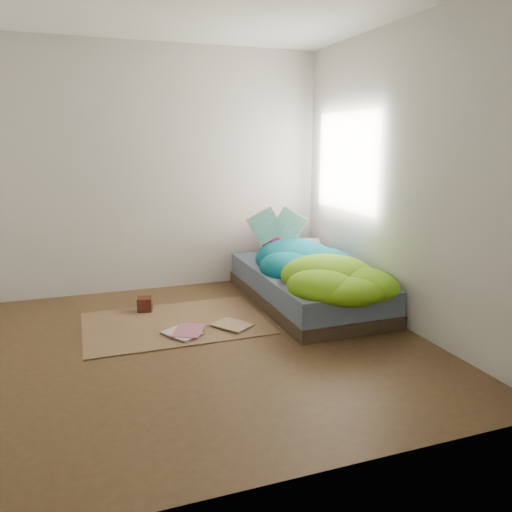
{
  "coord_description": "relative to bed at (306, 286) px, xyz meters",
  "views": [
    {
      "loc": [
        -0.89,
        -3.69,
        1.61
      ],
      "look_at": [
        0.69,
        0.75,
        0.52
      ],
      "focal_mm": 35.0,
      "sensor_mm": 36.0,
      "label": 1
    }
  ],
  "objects": [
    {
      "name": "ground",
      "position": [
        -1.22,
        -0.72,
        -0.17
      ],
      "size": [
        3.5,
        3.5,
        0.0
      ],
      "primitive_type": "cube",
      "color": "#49331C",
      "rests_on": "ground"
    },
    {
      "name": "room_walls",
      "position": [
        -1.21,
        -0.71,
        1.46
      ],
      "size": [
        3.54,
        3.54,
        2.62
      ],
      "color": "silver",
      "rests_on": "ground"
    },
    {
      "name": "bed",
      "position": [
        0.0,
        0.0,
        0.0
      ],
      "size": [
        1.0,
        2.0,
        0.34
      ],
      "color": "#33281C",
      "rests_on": "ground"
    },
    {
      "name": "duvet",
      "position": [
        0.0,
        -0.22,
        0.34
      ],
      "size": [
        0.96,
        1.84,
        0.34
      ],
      "primitive_type": null,
      "color": "#086D7B",
      "rests_on": "bed"
    },
    {
      "name": "rug",
      "position": [
        -1.37,
        -0.17,
        -0.16
      ],
      "size": [
        1.6,
        1.1,
        0.01
      ],
      "primitive_type": "cube",
      "color": "brown",
      "rests_on": "ground"
    },
    {
      "name": "pillow_floral",
      "position": [
        0.17,
        0.66,
        0.24
      ],
      "size": [
        0.66,
        0.52,
        0.13
      ],
      "primitive_type": "cube",
      "rotation": [
        0.0,
        0.0,
        -0.32
      ],
      "color": "white",
      "rests_on": "bed"
    },
    {
      "name": "pillow_magenta",
      "position": [
        -0.04,
        0.67,
        0.39
      ],
      "size": [
        0.45,
        0.35,
        0.44
      ],
      "primitive_type": "cube",
      "rotation": [
        0.0,
        0.0,
        0.54
      ],
      "color": "#4C0523",
      "rests_on": "bed"
    },
    {
      "name": "open_book",
      "position": [
        -0.15,
        0.41,
        0.66
      ],
      "size": [
        0.51,
        0.24,
        0.31
      ],
      "primitive_type": null,
      "rotation": [
        0.0,
        0.0,
        -0.26
      ],
      "color": "#2A8239",
      "rests_on": "duvet"
    },
    {
      "name": "wooden_box",
      "position": [
        -1.59,
        0.25,
        -0.09
      ],
      "size": [
        0.16,
        0.16,
        0.13
      ],
      "primitive_type": "cube",
      "rotation": [
        0.0,
        0.0,
        -0.24
      ],
      "color": "#3B180D",
      "rests_on": "rug"
    },
    {
      "name": "floor_book_a",
      "position": [
        -1.47,
        -0.54,
        -0.14
      ],
      "size": [
        0.36,
        0.38,
        0.02
      ],
      "primitive_type": "imported",
      "rotation": [
        0.0,
        0.0,
        0.54
      ],
      "color": "white",
      "rests_on": "rug"
    },
    {
      "name": "floor_book_b",
      "position": [
        -1.42,
        -0.41,
        -0.14
      ],
      "size": [
        0.36,
        0.4,
        0.03
      ],
      "primitive_type": "imported",
      "rotation": [
        0.0,
        0.0,
        -0.46
      ],
      "color": "#B26771",
      "rests_on": "rug"
    },
    {
      "name": "floor_book_c",
      "position": [
        -1.01,
        -0.51,
        -0.14
      ],
      "size": [
        0.37,
        0.4,
        0.02
      ],
      "primitive_type": "imported",
      "rotation": [
        0.0,
        0.0,
        0.59
      ],
      "color": "tan",
      "rests_on": "rug"
    }
  ]
}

